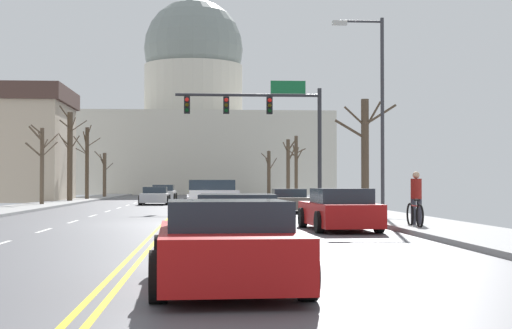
# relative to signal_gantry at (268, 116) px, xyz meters

# --- Properties ---
(ground) EXTENTS (20.00, 180.00, 0.20)m
(ground) POSITION_rel_signal_gantry_xyz_m (-4.78, -14.46, -5.04)
(ground) COLOR #515156
(signal_gantry) EXTENTS (7.91, 0.41, 6.83)m
(signal_gantry) POSITION_rel_signal_gantry_xyz_m (0.00, 0.00, 0.00)
(signal_gantry) COLOR #28282D
(signal_gantry) RESTS_ON ground
(street_lamp_right) EXTENTS (2.01, 0.24, 7.68)m
(street_lamp_right) POSITION_rel_signal_gantry_xyz_m (3.16, -12.16, -0.39)
(street_lamp_right) COLOR #333338
(street_lamp_right) RESTS_ON ground
(capitol_building) EXTENTS (34.36, 23.11, 28.22)m
(capitol_building) POSITION_rel_signal_gantry_xyz_m (-4.78, 61.18, 3.66)
(capitol_building) COLOR beige
(capitol_building) RESTS_ON ground
(sedan_near_00) EXTENTS (2.00, 4.23, 1.14)m
(sedan_near_00) POSITION_rel_signal_gantry_xyz_m (0.65, -4.20, -4.52)
(sedan_near_00) COLOR #6B6056
(sedan_near_00) RESTS_ON ground
(pickup_truck_near_01) EXTENTS (2.35, 5.66, 1.55)m
(pickup_truck_near_01) POSITION_rel_signal_gantry_xyz_m (-3.14, -10.68, -4.36)
(pickup_truck_near_01) COLOR silver
(pickup_truck_near_01) RESTS_ON ground
(sedan_near_02) EXTENTS (2.09, 4.67, 1.27)m
(sedan_near_02) POSITION_rel_signal_gantry_xyz_m (0.63, -18.29, -4.46)
(sedan_near_02) COLOR #B71414
(sedan_near_02) RESTS_ON ground
(sedan_near_03) EXTENTS (2.15, 4.39, 1.20)m
(sedan_near_03) POSITION_rel_signal_gantry_xyz_m (-2.75, -24.64, -4.49)
(sedan_near_03) COLOR #6B6056
(sedan_near_03) RESTS_ON ground
(sedan_near_04) EXTENTS (2.16, 4.43, 1.21)m
(sedan_near_04) POSITION_rel_signal_gantry_xyz_m (-3.17, -30.82, -4.49)
(sedan_near_04) COLOR #B71414
(sedan_near_04) RESTS_ON ground
(sedan_oncoming_00) EXTENTS (1.94, 4.45, 1.16)m
(sedan_oncoming_00) POSITION_rel_signal_gantry_xyz_m (-6.65, 9.74, -4.51)
(sedan_oncoming_00) COLOR silver
(sedan_oncoming_00) RESTS_ON ground
(sedan_oncoming_01) EXTENTS (2.08, 4.42, 1.27)m
(sedan_oncoming_01) POSITION_rel_signal_gantry_xyz_m (-6.61, 19.54, -4.48)
(sedan_oncoming_01) COLOR silver
(sedan_oncoming_01) RESTS_ON ground
(bare_tree_00) EXTENTS (2.15, 1.77, 5.24)m
(bare_tree_00) POSITION_rel_signal_gantry_xyz_m (4.18, 27.60, -2.15)
(bare_tree_00) COLOR #4C3D2D
(bare_tree_00) RESTS_ON ground
(bare_tree_01) EXTENTS (2.11, 1.45, 6.86)m
(bare_tree_01) POSITION_rel_signal_gantry_xyz_m (-13.07, 14.83, -1.63)
(bare_tree_01) COLOR #4C3D2D
(bare_tree_01) RESTS_ON ground
(bare_tree_02) EXTENTS (1.70, 2.12, 4.54)m
(bare_tree_02) POSITION_rel_signal_gantry_xyz_m (3.20, 36.99, -2.58)
(bare_tree_02) COLOR #4C3D2D
(bare_tree_02) RESTS_ON ground
(bare_tree_03) EXTENTS (1.56, 2.23, 4.26)m
(bare_tree_03) POSITION_rel_signal_gantry_xyz_m (-12.68, 31.39, -2.80)
(bare_tree_03) COLOR brown
(bare_tree_03) RESTS_ON ground
(bare_tree_04) EXTENTS (2.57, 1.28, 5.04)m
(bare_tree_04) POSITION_rel_signal_gantry_xyz_m (3.71, -7.50, -2.25)
(bare_tree_04) COLOR #4C3D2D
(bare_tree_04) RESTS_ON ground
(bare_tree_05) EXTENTS (1.95, 1.68, 4.78)m
(bare_tree_05) POSITION_rel_signal_gantry_xyz_m (-13.30, 6.18, -2.31)
(bare_tree_05) COLOR brown
(bare_tree_05) RESTS_ON ground
(bare_tree_06) EXTENTS (1.23, 1.55, 4.81)m
(bare_tree_06) POSITION_rel_signal_gantry_xyz_m (3.47, 16.05, -2.40)
(bare_tree_06) COLOR #4C3D2D
(bare_tree_06) RESTS_ON ground
(bare_tree_07) EXTENTS (2.00, 2.17, 5.85)m
(bare_tree_07) POSITION_rel_signal_gantry_xyz_m (-12.79, 21.14, -1.87)
(bare_tree_07) COLOR #4C3D2D
(bare_tree_07) RESTS_ON ground
(pedestrian_00) EXTENTS (0.35, 0.34, 1.65)m
(pedestrian_00) POSITION_rel_signal_gantry_xyz_m (3.13, -17.87, -4.01)
(pedestrian_00) COLOR #33333D
(pedestrian_00) RESTS_ON ground
(bicycle_parked) EXTENTS (0.12, 1.77, 0.85)m
(bicycle_parked) POSITION_rel_signal_gantry_xyz_m (2.84, -18.76, -4.57)
(bicycle_parked) COLOR black
(bicycle_parked) RESTS_ON ground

